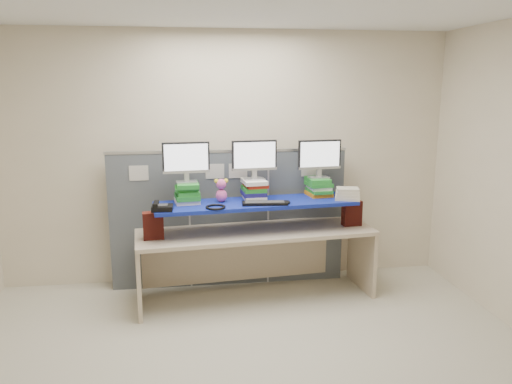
{
  "coord_description": "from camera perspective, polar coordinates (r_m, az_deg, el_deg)",
  "views": [
    {
      "loc": [
        -0.44,
        -3.54,
        2.21
      ],
      "look_at": [
        0.24,
        1.35,
        1.15
      ],
      "focal_mm": 35.0,
      "sensor_mm": 36.0,
      "label": 1
    }
  ],
  "objects": [
    {
      "name": "book_stack_right",
      "position": [
        5.37,
        7.16,
        0.6
      ],
      "size": [
        0.27,
        0.33,
        0.19
      ],
      "color": "orange",
      "rests_on": "blue_board"
    },
    {
      "name": "cubicle_partition",
      "position": [
        5.53,
        -3.09,
        -2.96
      ],
      "size": [
        2.6,
        0.06,
        1.53
      ],
      "color": "#4C5259",
      "rests_on": "ground"
    },
    {
      "name": "brick_pier_right",
      "position": [
        5.4,
        10.89,
        -2.38
      ],
      "size": [
        0.21,
        0.13,
        0.27
      ],
      "primitive_type": "cube",
      "rotation": [
        0.0,
        0.0,
        0.1
      ],
      "color": "maroon",
      "rests_on": "desk"
    },
    {
      "name": "keyboard",
      "position": [
        4.95,
        1.0,
        -1.27
      ],
      "size": [
        0.46,
        0.18,
        0.03
      ],
      "rotation": [
        0.0,
        0.0,
        -0.08
      ],
      "color": "black",
      "rests_on": "blue_board"
    },
    {
      "name": "room",
      "position": [
        3.65,
        -0.83,
        -0.65
      ],
      "size": [
        5.0,
        4.0,
        2.8
      ],
      "color": "beige",
      "rests_on": "ground"
    },
    {
      "name": "desk_phone",
      "position": [
        4.8,
        -10.74,
        -1.72
      ],
      "size": [
        0.2,
        0.18,
        0.08
      ],
      "rotation": [
        0.0,
        0.0,
        -0.04
      ],
      "color": "black",
      "rests_on": "blue_board"
    },
    {
      "name": "blue_board",
      "position": [
        5.08,
        0.0,
        -1.31
      ],
      "size": [
        2.09,
        0.71,
        0.04
      ],
      "primitive_type": "cube",
      "rotation": [
        0.0,
        0.0,
        0.1
      ],
      "color": "#110A80",
      "rests_on": "brick_pier_left"
    },
    {
      "name": "binder_stack",
      "position": [
        5.25,
        10.41,
        -0.22
      ],
      "size": [
        0.3,
        0.26,
        0.12
      ],
      "rotation": [
        0.0,
        0.0,
        -0.27
      ],
      "color": "beige",
      "rests_on": "blue_board"
    },
    {
      "name": "monitor_right",
      "position": [
        5.31,
        7.26,
        4.05
      ],
      "size": [
        0.47,
        0.15,
        0.41
      ],
      "rotation": [
        0.0,
        0.0,
        0.1
      ],
      "color": "#AFB0B4",
      "rests_on": "book_stack_right"
    },
    {
      "name": "desk",
      "position": [
        5.2,
        0.0,
        -5.98
      ],
      "size": [
        2.49,
        0.95,
        0.74
      ],
      "rotation": [
        0.0,
        0.0,
        0.1
      ],
      "color": "beige",
      "rests_on": "ground"
    },
    {
      "name": "headset",
      "position": [
        4.82,
        -4.64,
        -1.72
      ],
      "size": [
        0.26,
        0.26,
        0.02
      ],
      "primitive_type": "torus",
      "rotation": [
        0.0,
        0.0,
        0.4
      ],
      "color": "black",
      "rests_on": "blue_board"
    },
    {
      "name": "plush_toy",
      "position": [
        5.05,
        -3.98,
        0.22
      ],
      "size": [
        0.14,
        0.1,
        0.24
      ],
      "rotation": [
        0.0,
        0.0,
        -0.21
      ],
      "color": "#E557A3",
      "rests_on": "blue_board"
    },
    {
      "name": "monitor_center",
      "position": [
        5.11,
        -0.19,
        3.97
      ],
      "size": [
        0.47,
        0.15,
        0.41
      ],
      "rotation": [
        0.0,
        0.0,
        0.1
      ],
      "color": "#AFB0B4",
      "rests_on": "book_stack_center"
    },
    {
      "name": "book_stack_center",
      "position": [
        5.16,
        -0.23,
        0.31
      ],
      "size": [
        0.27,
        0.33,
        0.21
      ],
      "color": "white",
      "rests_on": "blue_board"
    },
    {
      "name": "brick_pier_left",
      "position": [
        4.94,
        -11.67,
        -3.79
      ],
      "size": [
        0.21,
        0.13,
        0.27
      ],
      "primitive_type": "cube",
      "rotation": [
        0.0,
        0.0,
        0.1
      ],
      "color": "maroon",
      "rests_on": "desk"
    },
    {
      "name": "book_stack_left",
      "position": [
        5.05,
        -7.87,
        -0.08
      ],
      "size": [
        0.27,
        0.32,
        0.21
      ],
      "color": "white",
      "rests_on": "blue_board"
    },
    {
      "name": "mouse",
      "position": [
        5.0,
        3.62,
        -1.15
      ],
      "size": [
        0.07,
        0.11,
        0.03
      ],
      "primitive_type": "ellipsoid",
      "rotation": [
        0.0,
        0.0,
        0.13
      ],
      "color": "black",
      "rests_on": "blue_board"
    },
    {
      "name": "monitor_left",
      "position": [
        4.99,
        -8.0,
        3.67
      ],
      "size": [
        0.47,
        0.15,
        0.41
      ],
      "rotation": [
        0.0,
        0.0,
        0.1
      ],
      "color": "#AFB0B4",
      "rests_on": "book_stack_left"
    }
  ]
}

